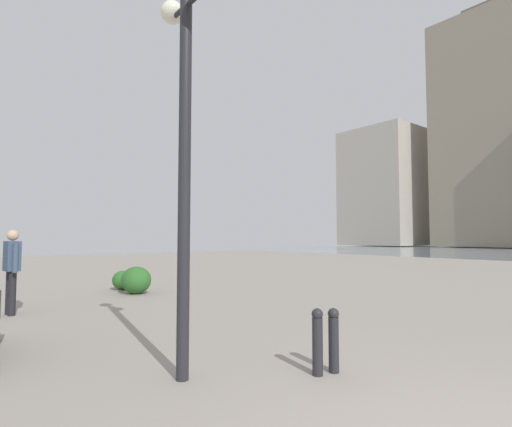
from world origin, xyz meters
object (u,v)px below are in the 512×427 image
at_px(lamppost, 185,117).
at_px(bollard_mid, 317,340).
at_px(bollard_near, 334,339).
at_px(pedestrian, 12,265).

bearing_deg(lamppost, bollard_mid, -123.77).
height_order(lamppost, bollard_near, lamppost).
height_order(lamppost, bollard_mid, lamppost).
distance_m(pedestrian, bollard_near, 6.78).
height_order(pedestrian, bollard_mid, pedestrian).
bearing_deg(bollard_mid, lamppost, 56.23).
distance_m(lamppost, bollard_near, 3.08).
xyz_separation_m(lamppost, bollard_mid, (-0.84, -1.26, -2.54)).
xyz_separation_m(pedestrian, bollard_near, (-6.31, -2.40, -0.61)).
bearing_deg(lamppost, pedestrian, 9.59).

